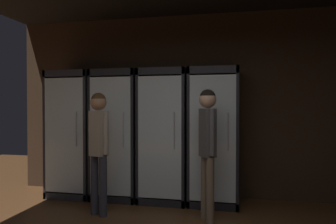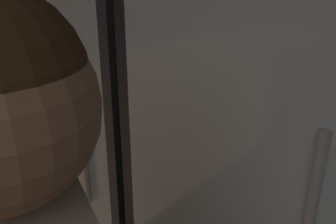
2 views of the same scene
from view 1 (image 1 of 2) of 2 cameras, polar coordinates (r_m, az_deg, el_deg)
wall_back at (r=4.90m, az=5.75°, el=1.19°), size 6.00×0.06×2.80m
cooler_far_left at (r=5.17m, az=-16.36°, el=-3.88°), size 0.69×0.67×1.92m
cooler_left at (r=4.88m, az=-8.85°, el=-4.23°), size 0.69×0.67×1.92m
cooler_center at (r=4.67m, az=-0.53°, el=-4.50°), size 0.69×0.67×1.92m
cooler_right at (r=4.57m, az=8.36°, el=-4.60°), size 0.69×0.67×1.92m
shopper_near at (r=4.09m, az=-12.48°, el=-4.78°), size 0.30×0.21×1.56m
shopper_far at (r=3.84m, az=7.19°, el=-4.65°), size 0.23×0.28×1.59m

